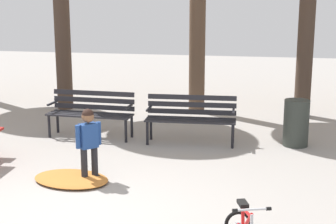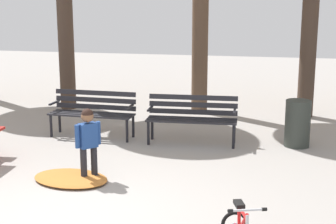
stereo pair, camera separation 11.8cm
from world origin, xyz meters
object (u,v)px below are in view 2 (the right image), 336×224
Objects in this scene: park_bench_far_left at (93,110)px; trash_bin at (298,123)px; park_bench_left at (192,115)px; child_standing at (88,138)px.

trash_bin is at bearing 2.38° from park_bench_far_left.
park_bench_far_left is at bearing 178.82° from park_bench_left.
park_bench_left is 1.98× the size of trash_bin.
park_bench_far_left is 3.73m from trash_bin.
child_standing is at bearing -70.59° from park_bench_far_left.
park_bench_far_left is 0.99× the size of park_bench_left.
park_bench_left reaches higher than trash_bin.
park_bench_left is (1.89, -0.04, 0.00)m from park_bench_far_left.
child_standing is at bearing -116.70° from park_bench_left.
park_bench_left is at bearing 63.30° from child_standing.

